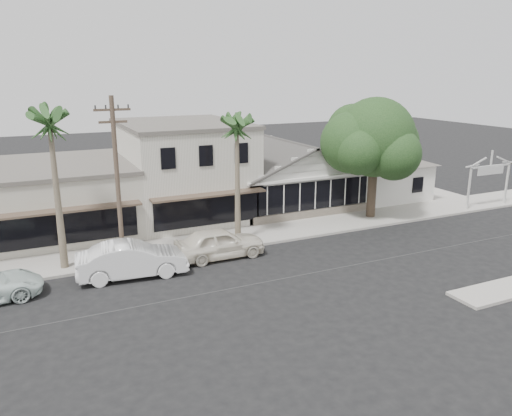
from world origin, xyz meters
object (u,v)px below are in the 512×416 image
utility_pole (117,179)px  shade_tree (372,139)px  car_0 (220,243)px  arch_sign (490,168)px  car_1 (132,260)px

utility_pole → shade_tree: bearing=6.5°
utility_pole → car_0: bearing=-11.2°
arch_sign → utility_pole: bearing=-179.8°
utility_pole → car_1: size_ratio=1.64×
car_0 → shade_tree: size_ratio=0.60×
utility_pole → car_0: (5.16, -1.02, -3.92)m
arch_sign → car_1: arch_sign is taller
car_0 → shade_tree: bearing=-76.4°
shade_tree → arch_sign: bearing=-11.1°
arch_sign → car_1: (-27.24, -1.76, -2.25)m
car_0 → shade_tree: 13.74m
utility_pole → car_0: size_ratio=1.77×
arch_sign → shade_tree: shade_tree is taller
car_1 → shade_tree: shade_tree is taller
shade_tree → utility_pole: bearing=-173.5°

